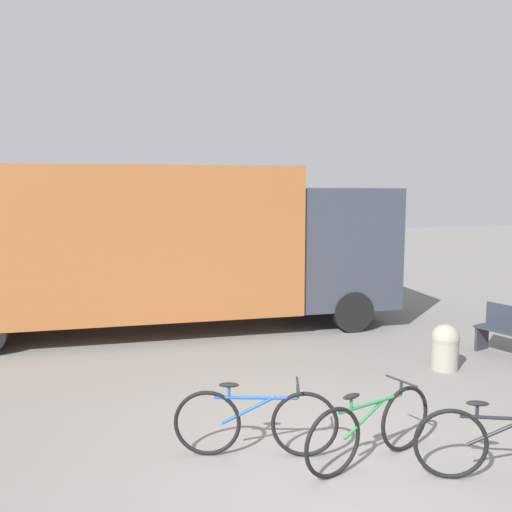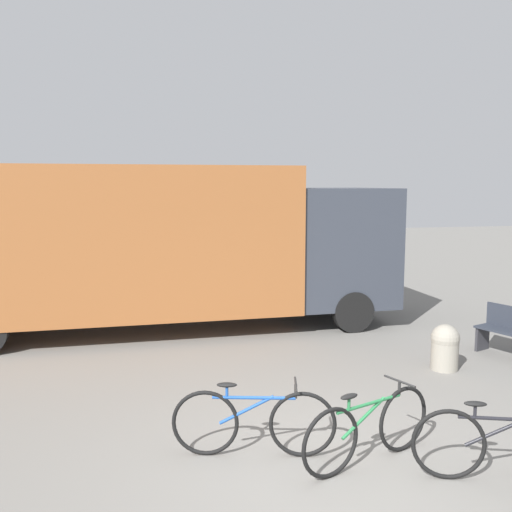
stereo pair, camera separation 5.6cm
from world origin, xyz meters
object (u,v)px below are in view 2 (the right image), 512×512
at_px(bicycle_middle, 368,428).
at_px(bollard_near_bench, 445,346).
at_px(delivery_truck, 151,242).
at_px(bicycle_near, 253,422).
at_px(bicycle_far, 504,445).

height_order(bicycle_middle, bollard_near_bench, bicycle_middle).
height_order(delivery_truck, bicycle_near, delivery_truck).
xyz_separation_m(bicycle_near, bicycle_far, (2.30, -1.04, 0.00)).
bearing_deg(delivery_truck, bicycle_middle, -72.95).
bearing_deg(bicycle_far, bollard_near_bench, 87.93).
bearing_deg(delivery_truck, bollard_near_bench, -39.41).
distance_m(bicycle_middle, bollard_near_bench, 3.58).
relative_size(delivery_truck, bicycle_near, 5.55).
bearing_deg(bicycle_middle, bicycle_near, 138.38).
bearing_deg(bicycle_near, bollard_near_bench, 45.78).
bearing_deg(bollard_near_bench, bicycle_middle, -132.17).
distance_m(bicycle_near, bicycle_far, 2.53).
distance_m(delivery_truck, bicycle_middle, 6.60).
height_order(bicycle_near, bicycle_middle, same).
bearing_deg(bicycle_near, bicycle_middle, -5.96).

